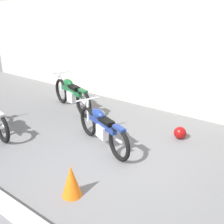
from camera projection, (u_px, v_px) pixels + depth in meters
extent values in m
plane|color=slate|center=(107.00, 170.00, 5.05)|extent=(40.00, 40.00, 0.00)
cube|color=beige|center=(191.00, 60.00, 7.16)|extent=(18.00, 0.30, 3.09)
cube|color=#B7B2A8|center=(29.00, 222.00, 3.75)|extent=(18.00, 0.24, 0.12)
sphere|color=maroon|center=(180.00, 133.00, 6.23)|extent=(0.29, 0.29, 0.29)
cone|color=orange|center=(71.00, 181.00, 4.28)|extent=(0.32, 0.32, 0.55)
torus|color=black|center=(88.00, 121.00, 6.32)|extent=(0.70, 0.34, 0.71)
torus|color=black|center=(119.00, 144.00, 5.27)|extent=(0.70, 0.34, 0.71)
cube|color=silver|center=(103.00, 131.00, 5.75)|extent=(0.36, 0.29, 0.27)
cube|color=navy|center=(102.00, 124.00, 5.73)|extent=(0.97, 0.45, 0.12)
ellipsoid|color=navy|center=(98.00, 114.00, 5.81)|extent=(0.47, 0.34, 0.20)
cube|color=black|center=(106.00, 121.00, 5.55)|extent=(0.43, 0.30, 0.08)
cube|color=navy|center=(119.00, 128.00, 5.15)|extent=(0.33, 0.22, 0.06)
cylinder|color=silver|center=(88.00, 110.00, 6.22)|extent=(0.05, 0.05, 0.54)
cylinder|color=silver|center=(87.00, 99.00, 6.12)|extent=(0.23, 0.54, 0.04)
sphere|color=silver|center=(86.00, 102.00, 6.22)|extent=(0.14, 0.14, 0.14)
cylinder|color=silver|center=(113.00, 137.00, 5.68)|extent=(0.66, 0.30, 0.06)
torus|color=black|center=(2.00, 128.00, 5.98)|extent=(0.71, 0.21, 0.70)
cube|color=#ADADB2|center=(0.00, 114.00, 5.86)|extent=(0.32, 0.17, 0.06)
cylinder|color=silver|center=(0.00, 123.00, 6.35)|extent=(0.67, 0.18, 0.06)
torus|color=black|center=(61.00, 91.00, 8.48)|extent=(0.77, 0.33, 0.78)
torus|color=black|center=(84.00, 104.00, 7.37)|extent=(0.77, 0.33, 0.78)
cube|color=silver|center=(73.00, 97.00, 7.88)|extent=(0.39, 0.31, 0.30)
cube|color=#145128|center=(71.00, 91.00, 7.86)|extent=(1.07, 0.44, 0.13)
ellipsoid|color=#145128|center=(68.00, 83.00, 7.94)|extent=(0.51, 0.35, 0.21)
cube|color=black|center=(74.00, 87.00, 7.66)|extent=(0.46, 0.32, 0.09)
cube|color=#145128|center=(83.00, 91.00, 7.24)|extent=(0.36, 0.23, 0.06)
cylinder|color=silver|center=(61.00, 82.00, 8.37)|extent=(0.06, 0.06, 0.59)
cylinder|color=silver|center=(60.00, 73.00, 8.27)|extent=(0.23, 0.60, 0.04)
sphere|color=silver|center=(59.00, 75.00, 8.37)|extent=(0.15, 0.15, 0.15)
cylinder|color=silver|center=(80.00, 100.00, 7.81)|extent=(0.73, 0.29, 0.06)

